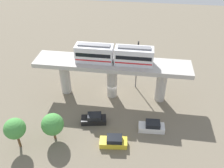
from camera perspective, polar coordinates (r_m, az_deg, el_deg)
name	(u,v)px	position (r m, az deg, el deg)	size (l,w,h in m)	color
ground_plane	(112,95)	(46.95, 0.01, -2.66)	(120.00, 120.00, 0.00)	#706654
viaduct	(112,71)	(43.65, 0.01, 3.18)	(5.20, 28.00, 7.52)	#B7B2AA
train	(114,54)	(41.88, 0.47, 7.04)	(2.64, 13.55, 3.24)	silver
parked_car_black	(94,119)	(41.00, -4.31, -8.30)	(2.51, 4.45, 1.76)	black
parked_car_white	(152,127)	(40.16, 9.45, -9.98)	(2.01, 4.29, 1.76)	white
parked_car_yellow	(114,142)	(37.52, 0.41, -13.56)	(2.20, 4.36, 1.76)	yellow
tree_near_viaduct	(15,129)	(37.78, -22.12, -9.83)	(3.13, 3.13, 5.40)	brown
tree_mid_lot	(53,124)	(37.80, -13.96, -9.31)	(3.42, 3.42, 4.79)	brown
signal_post	(137,63)	(46.30, 5.98, 4.91)	(0.44, 0.28, 10.12)	#4C4C51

